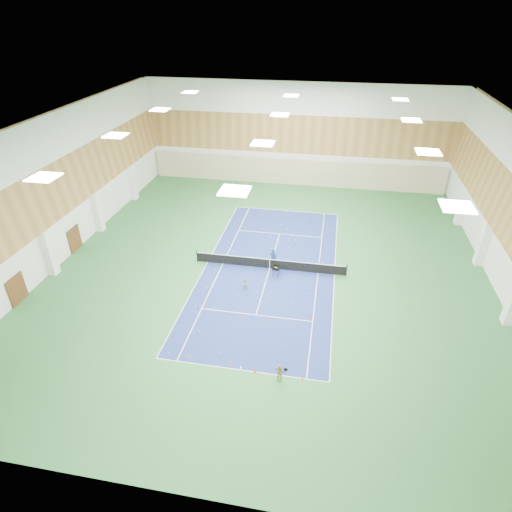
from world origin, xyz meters
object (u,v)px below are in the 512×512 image
at_px(child_court, 245,284).
at_px(tennis_net, 270,263).
at_px(ball_cart, 276,271).
at_px(coach, 273,257).
at_px(child_apron, 279,372).

bearing_deg(child_court, tennis_net, 70.07).
height_order(child_court, ball_cart, child_court).
bearing_deg(tennis_net, coach, 70.85).
bearing_deg(child_apron, tennis_net, 120.09).
bearing_deg(tennis_net, child_apron, -78.44).
xyz_separation_m(tennis_net, ball_cart, (0.70, -1.01, -0.07)).
height_order(tennis_net, coach, coach).
bearing_deg(tennis_net, ball_cart, -55.03).
bearing_deg(ball_cart, child_court, -118.43).
bearing_deg(coach, child_apron, 110.76).
xyz_separation_m(coach, child_court, (-1.62, -4.01, -0.26)).
xyz_separation_m(child_court, ball_cart, (2.11, 2.41, -0.05)).
xyz_separation_m(tennis_net, coach, (0.21, 0.60, 0.25)).
bearing_deg(ball_cart, child_apron, -68.10).
height_order(coach, child_apron, coach).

